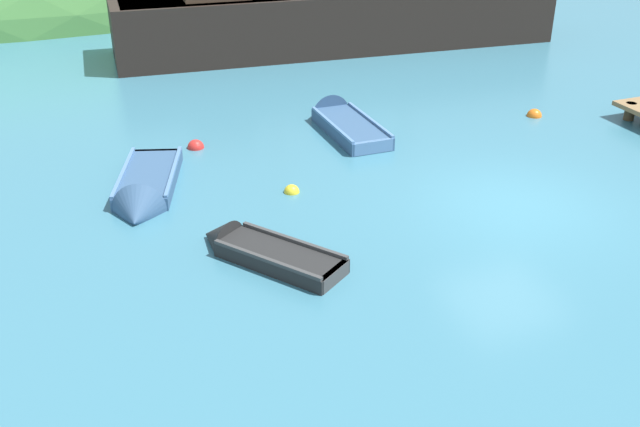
# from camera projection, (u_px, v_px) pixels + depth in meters

# --- Properties ---
(ground_plane) EXTENTS (120.00, 120.00, 0.00)m
(ground_plane) POSITION_uv_depth(u_px,v_px,m) (514.00, 205.00, 15.40)
(ground_plane) COLOR teal
(sailing_ship) EXTENTS (18.70, 4.63, 11.88)m
(sailing_ship) POSITION_uv_depth(u_px,v_px,m) (333.00, 25.00, 26.55)
(sailing_ship) COLOR black
(sailing_ship) RESTS_ON ground
(rowboat_near_dock) EXTENTS (2.16, 3.61, 1.12)m
(rowboat_near_dock) POSITION_uv_depth(u_px,v_px,m) (145.00, 193.00, 15.71)
(rowboat_near_dock) COLOR #335175
(rowboat_near_dock) RESTS_ON ground
(rowboat_outer_left) EXTENTS (1.17, 3.50, 1.09)m
(rowboat_outer_left) POSITION_uv_depth(u_px,v_px,m) (342.00, 123.00, 19.44)
(rowboat_outer_left) COLOR #335175
(rowboat_outer_left) RESTS_ON ground
(rowboat_far) EXTENTS (2.45, 2.97, 0.87)m
(rowboat_far) POSITION_uv_depth(u_px,v_px,m) (260.00, 253.00, 13.45)
(rowboat_far) COLOR black
(rowboat_far) RESTS_ON ground
(buoy_red) EXTENTS (0.42, 0.42, 0.42)m
(buoy_red) POSITION_uv_depth(u_px,v_px,m) (196.00, 148.00, 18.21)
(buoy_red) COLOR red
(buoy_red) RESTS_ON ground
(buoy_yellow) EXTENTS (0.34, 0.34, 0.34)m
(buoy_yellow) POSITION_uv_depth(u_px,v_px,m) (292.00, 192.00, 15.94)
(buoy_yellow) COLOR yellow
(buoy_yellow) RESTS_ON ground
(buoy_orange) EXTENTS (0.42, 0.42, 0.42)m
(buoy_orange) POSITION_uv_depth(u_px,v_px,m) (534.00, 116.00, 20.27)
(buoy_orange) COLOR orange
(buoy_orange) RESTS_ON ground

